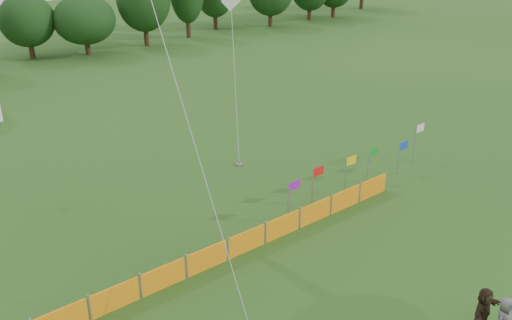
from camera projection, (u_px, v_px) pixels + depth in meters
barrier_fence at (246, 241)px, 23.93m from camera, size 17.90×0.06×1.00m
flag_row at (361, 164)px, 29.03m from camera, size 10.73×0.63×2.20m
spectator_e at (504, 319)px, 18.96m from camera, size 0.84×0.57×1.67m
spectator_f at (483, 311)px, 19.26m from camera, size 1.70×0.69×1.79m
small_kite_white at (233, 48)px, 32.21m from camera, size 2.87×3.75×8.98m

